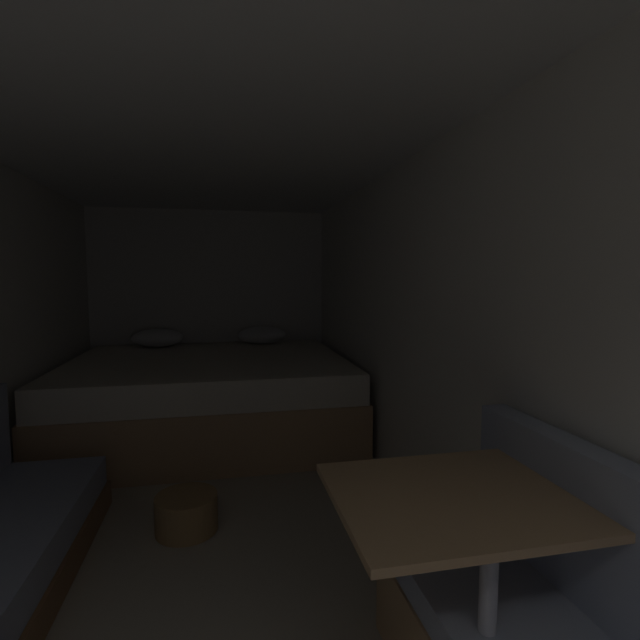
% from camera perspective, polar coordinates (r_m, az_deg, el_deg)
% --- Properties ---
extents(ground_plane, '(7.32, 7.32, 0.00)m').
position_cam_1_polar(ground_plane, '(2.96, -13.93, -23.08)').
color(ground_plane, '#A39984').
extents(wall_back, '(2.61, 0.05, 2.13)m').
position_cam_1_polar(wall_back, '(5.30, -13.22, 1.50)').
color(wall_back, silver).
rests_on(wall_back, ground).
extents(wall_right, '(0.05, 5.32, 2.13)m').
position_cam_1_polar(wall_right, '(2.87, 11.96, -1.52)').
color(wall_right, silver).
rests_on(wall_right, ground).
extents(ceiling_slab, '(2.61, 5.32, 0.05)m').
position_cam_1_polar(ceiling_slab, '(2.72, -14.99, 21.25)').
color(ceiling_slab, white).
rests_on(ceiling_slab, wall_left).
extents(bed, '(2.39, 2.03, 0.87)m').
position_cam_1_polar(bed, '(4.35, -13.32, -8.86)').
color(bed, tan).
rests_on(bed, ground).
extents(dinette_table, '(0.78, 0.60, 0.75)m').
position_cam_1_polar(dinette_table, '(1.60, 16.99, -22.80)').
color(dinette_table, tan).
rests_on(dinette_table, ground).
extents(wicker_basket, '(0.34, 0.34, 0.20)m').
position_cam_1_polar(wicker_basket, '(2.87, -16.05, -21.77)').
color(wicker_basket, olive).
rests_on(wicker_basket, ground).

